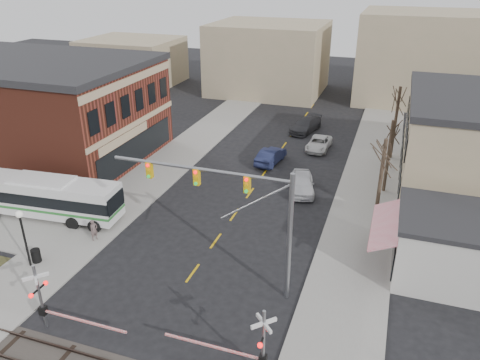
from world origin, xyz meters
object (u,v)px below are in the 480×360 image
(trash_bin, at_px, (36,256))
(traffic_signal_mast, at_px, (240,203))
(rr_crossing_east, at_px, (254,343))
(street_lamp, at_px, (22,227))
(car_a, at_px, (302,183))
(car_c, at_px, (319,144))
(pedestrian_near, at_px, (94,230))
(transit_bus, at_px, (45,196))
(pedestrian_far, at_px, (97,206))
(car_b, at_px, (271,156))
(rr_crossing_west, at_px, (47,299))
(car_d, at_px, (305,125))

(trash_bin, bearing_deg, traffic_signal_mast, 8.52)
(rr_crossing_east, height_order, street_lamp, street_lamp)
(car_a, height_order, car_c, car_a)
(street_lamp, height_order, pedestrian_near, street_lamp)
(transit_bus, xyz_separation_m, traffic_signal_mast, (16.91, -3.38, 4.04))
(traffic_signal_mast, distance_m, car_a, 14.89)
(traffic_signal_mast, xyz_separation_m, car_a, (0.88, 14.01, -4.97))
(street_lamp, xyz_separation_m, trash_bin, (0.09, 0.51, -2.44))
(transit_bus, xyz_separation_m, pedestrian_far, (3.62, 1.31, -0.87))
(traffic_signal_mast, distance_m, car_b, 20.13)
(transit_bus, bearing_deg, pedestrian_far, 19.89)
(traffic_signal_mast, xyz_separation_m, pedestrian_near, (-11.34, 1.51, -4.88))
(trash_bin, xyz_separation_m, pedestrian_near, (2.06, 3.51, 0.33))
(trash_bin, bearing_deg, car_b, 64.66)
(trash_bin, bearing_deg, pedestrian_near, 59.61)
(rr_crossing_west, xyz_separation_m, rr_crossing_east, (11.24, 0.53, 0.00))
(car_a, bearing_deg, rr_crossing_east, -98.77)
(trash_bin, distance_m, car_a, 21.46)
(transit_bus, distance_m, rr_crossing_east, 21.93)
(transit_bus, bearing_deg, car_d, 60.48)
(car_b, distance_m, pedestrian_far, 17.60)
(traffic_signal_mast, bearing_deg, car_b, 99.91)
(transit_bus, height_order, rr_crossing_west, rr_crossing_west)
(rr_crossing_west, relative_size, street_lamp, 1.40)
(traffic_signal_mast, height_order, rr_crossing_east, traffic_signal_mast)
(trash_bin, relative_size, car_a, 0.19)
(trash_bin, xyz_separation_m, car_c, (13.85, 26.41, 0.07))
(traffic_signal_mast, height_order, car_c, traffic_signal_mast)
(car_b, height_order, car_d, car_d)
(transit_bus, height_order, car_a, transit_bus)
(rr_crossing_east, distance_m, car_c, 30.68)
(car_a, relative_size, car_b, 1.03)
(rr_crossing_east, bearing_deg, pedestrian_near, 151.63)
(rr_crossing_west, xyz_separation_m, pedestrian_far, (-4.89, 11.37, -1.09))
(transit_bus, bearing_deg, trash_bin, -56.91)
(car_d, bearing_deg, street_lamp, -94.70)
(car_c, height_order, car_d, car_d)
(car_a, relative_size, car_d, 0.89)
(rr_crossing_west, distance_m, car_a, 22.71)
(car_c, height_order, pedestrian_near, pedestrian_near)
(traffic_signal_mast, relative_size, pedestrian_far, 7.18)
(car_d, bearing_deg, transit_bus, -104.62)
(car_a, bearing_deg, transit_bus, -163.46)
(pedestrian_near, bearing_deg, car_a, -22.10)
(rr_crossing_west, bearing_deg, rr_crossing_east, 2.71)
(traffic_signal_mast, bearing_deg, rr_crossing_east, -65.24)
(car_a, relative_size, pedestrian_far, 3.14)
(car_a, bearing_deg, pedestrian_far, -160.99)
(rr_crossing_west, distance_m, car_d, 36.86)
(car_b, distance_m, pedestrian_near, 19.42)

